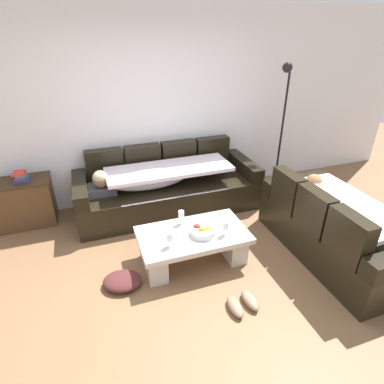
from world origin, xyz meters
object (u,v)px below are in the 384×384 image
floor_lamp (282,121)px  crumpled_garment (122,281)px  wine_glass_near_left (170,237)px  open_magazine (209,226)px  couch_near_window (335,228)px  couch_along_wall (165,188)px  fruit_bowl (203,231)px  book_stack_on_cabinet (21,176)px  wine_glass_far_back (181,215)px  pair_of_shoes (243,303)px  coffee_table (193,243)px  side_cabinet (25,203)px  wine_glass_near_right (225,226)px

floor_lamp → crumpled_garment: bearing=-151.6°
wine_glass_near_left → open_magazine: (0.52, 0.21, -0.11)m
couch_near_window → couch_along_wall: bearing=44.0°
fruit_bowl → wine_glass_near_left: wine_glass_near_left is taller
fruit_bowl → book_stack_on_cabinet: 2.46m
fruit_bowl → crumpled_garment: (-0.92, -0.08, -0.36)m
couch_along_wall → wine_glass_far_back: size_ratio=15.31×
book_stack_on_cabinet → wine_glass_far_back: bearing=-35.5°
couch_near_window → open_magazine: bearing=71.4°
book_stack_on_cabinet → floor_lamp: floor_lamp is taller
couch_near_window → pair_of_shoes: couch_near_window is taller
floor_lamp → crumpled_garment: size_ratio=4.88×
couch_along_wall → wine_glass_near_left: couch_along_wall is taller
couch_near_window → wine_glass_far_back: (-1.65, 0.61, 0.16)m
wine_glass_near_left → fruit_bowl: bearing=12.8°
coffee_table → crumpled_garment: coffee_table is taller
pair_of_shoes → floor_lamp: bearing=51.8°
coffee_table → book_stack_on_cabinet: 2.37m
couch_near_window → crumpled_garment: size_ratio=4.59×
book_stack_on_cabinet → crumpled_garment: 1.99m
couch_near_window → book_stack_on_cabinet: bearing=61.3°
couch_along_wall → wine_glass_far_back: bearing=-94.3°
couch_along_wall → book_stack_on_cabinet: size_ratio=12.78×
coffee_table → crumpled_garment: size_ratio=3.00×
fruit_bowl → coffee_table: bearing=149.2°
couch_along_wall → open_magazine: size_ratio=9.08×
couch_near_window → wine_glass_near_left: 1.92m
couch_along_wall → pair_of_shoes: couch_along_wall is taller
wine_glass_far_back → side_cabinet: side_cabinet is taller
coffee_table → side_cabinet: side_cabinet is taller
couch_along_wall → crumpled_garment: (-0.84, -1.38, -0.27)m
wine_glass_near_right → pair_of_shoes: (-0.10, -0.66, -0.45)m
book_stack_on_cabinet → crumpled_garment: (0.99, -1.61, -0.64)m
open_magazine → crumpled_garment: open_magazine is taller
wine_glass_near_left → wine_glass_near_right: 0.62m
couch_near_window → coffee_table: couch_near_window is taller
side_cabinet → crumpled_garment: bearing=-57.5°
open_magazine → floor_lamp: bearing=24.1°
wine_glass_near_right → couch_near_window: bearing=-11.1°
couch_along_wall → wine_glass_near_left: 1.43m
open_magazine → crumpled_garment: size_ratio=0.70×
wine_glass_near_left → book_stack_on_cabinet: (-1.51, 1.61, 0.20)m
wine_glass_far_back → open_magazine: wine_glass_far_back is taller
side_cabinet → wine_glass_far_back: bearing=-35.0°
side_cabinet → pair_of_shoes: (2.06, -2.26, -0.28)m
wine_glass_near_right → open_magazine: (-0.10, 0.21, -0.11)m
crumpled_garment → book_stack_on_cabinet: bearing=121.7°
couch_along_wall → side_cabinet: couch_along_wall is taller
open_magazine → couch_along_wall: bearing=87.0°
fruit_bowl → wine_glass_far_back: (-0.16, 0.27, 0.08)m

